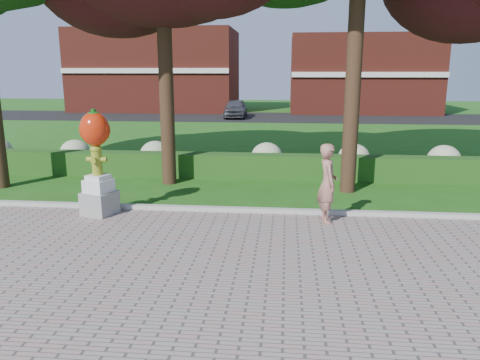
{
  "coord_description": "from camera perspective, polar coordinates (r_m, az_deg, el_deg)",
  "views": [
    {
      "loc": [
        1.65,
        -8.17,
        3.48
      ],
      "look_at": [
        0.74,
        1.0,
        1.33
      ],
      "focal_mm": 35.0,
      "sensor_mm": 36.0,
      "label": 1
    }
  ],
  "objects": [
    {
      "name": "ground",
      "position": [
        9.03,
        -5.41,
        -9.59
      ],
      "size": [
        100.0,
        100.0,
        0.0
      ],
      "primitive_type": "plane",
      "color": "#225415",
      "rests_on": "ground"
    },
    {
      "name": "curb",
      "position": [
        11.79,
        -2.66,
        -3.65
      ],
      "size": [
        40.0,
        0.18,
        0.15
      ],
      "primitive_type": "cube",
      "color": "#ADADA5",
      "rests_on": "ground"
    },
    {
      "name": "woman",
      "position": [
        10.92,
        10.62,
        -0.4
      ],
      "size": [
        0.53,
        0.73,
        1.85
      ],
      "primitive_type": "imported",
      "rotation": [
        0.0,
        0.0,
        1.71
      ],
      "color": "#A06A5B",
      "rests_on": "walkway"
    },
    {
      "name": "street",
      "position": [
        36.37,
        3.03,
        7.66
      ],
      "size": [
        50.0,
        8.0,
        0.02
      ],
      "primitive_type": "cube",
      "color": "black",
      "rests_on": "ground"
    },
    {
      "name": "building_right",
      "position": [
        42.64,
        14.54,
        12.37
      ],
      "size": [
        12.0,
        8.0,
        6.4
      ],
      "primitive_type": "cube",
      "color": "maroon",
      "rests_on": "ground"
    },
    {
      "name": "parked_car",
      "position": [
        35.85,
        -0.55,
        8.74
      ],
      "size": [
        1.81,
        4.16,
        1.39
      ],
      "primitive_type": "imported",
      "rotation": [
        0.0,
        0.0,
        0.04
      ],
      "color": "#414249",
      "rests_on": "street"
    },
    {
      "name": "building_left",
      "position": [
        43.74,
        -10.08,
        12.99
      ],
      "size": [
        14.0,
        8.0,
        7.0
      ],
      "primitive_type": "cube",
      "color": "maroon",
      "rests_on": "ground"
    },
    {
      "name": "hydrant_sculpture",
      "position": [
        11.77,
        -17.06,
        2.39
      ],
      "size": [
        0.88,
        0.88,
        2.57
      ],
      "rotation": [
        0.0,
        0.0,
        -0.33
      ],
      "color": "gray",
      "rests_on": "walkway"
    },
    {
      "name": "lawn_hedge",
      "position": [
        15.56,
        -0.56,
        1.74
      ],
      "size": [
        24.0,
        0.7,
        0.8
      ],
      "primitive_type": "cube",
      "color": "#1B3F12",
      "rests_on": "ground"
    },
    {
      "name": "hydrangea_row",
      "position": [
        16.46,
        1.79,
        2.89
      ],
      "size": [
        20.1,
        1.1,
        0.99
      ],
      "color": "#B0B88D",
      "rests_on": "ground"
    }
  ]
}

